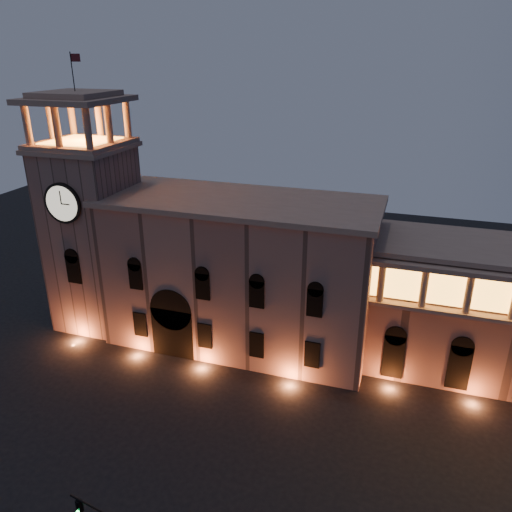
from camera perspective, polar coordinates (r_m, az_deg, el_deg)
name	(u,v)px	position (r m, az deg, el deg)	size (l,w,h in m)	color
ground	(174,478)	(45.30, -9.33, -23.76)	(160.00, 160.00, 0.00)	black
government_building	(239,273)	(57.52, -1.95, -1.94)	(30.80, 12.80, 17.60)	#8D685C
clock_tower	(93,229)	(63.67, -18.13, 2.98)	(9.80, 9.80, 32.40)	#8D685C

